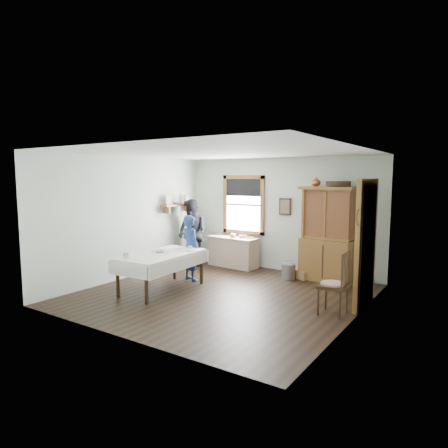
% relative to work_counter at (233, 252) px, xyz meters
% --- Properties ---
extents(room, '(5.01, 5.01, 2.70)m').
position_rel_work_counter_xyz_m(room, '(1.11, -2.16, 0.97)').
color(room, black).
rests_on(room, ground).
extents(window, '(1.18, 0.07, 1.48)m').
position_rel_work_counter_xyz_m(window, '(0.11, 0.30, 1.26)').
color(window, white).
rests_on(window, room).
extents(doorway, '(0.09, 1.14, 2.22)m').
position_rel_work_counter_xyz_m(doorway, '(3.57, -1.31, 0.79)').
color(doorway, '#443D31').
rests_on(doorway, room).
extents(wall_shelf, '(0.24, 1.00, 0.44)m').
position_rel_work_counter_xyz_m(wall_shelf, '(-1.26, -0.63, 1.20)').
color(wall_shelf, olive).
rests_on(wall_shelf, room).
extents(framed_picture, '(0.30, 0.04, 0.40)m').
position_rel_work_counter_xyz_m(framed_picture, '(1.26, 0.30, 1.17)').
color(framed_picture, '#301E10').
rests_on(framed_picture, room).
extents(rug_beater, '(0.01, 0.27, 0.27)m').
position_rel_work_counter_xyz_m(rug_beater, '(3.56, -1.86, 1.34)').
color(rug_beater, black).
rests_on(rug_beater, room).
extents(work_counter, '(1.35, 0.61, 0.75)m').
position_rel_work_counter_xyz_m(work_counter, '(0.00, 0.00, 0.00)').
color(work_counter, tan).
rests_on(work_counter, room).
extents(china_hutch, '(1.24, 0.66, 2.04)m').
position_rel_work_counter_xyz_m(china_hutch, '(2.42, -0.02, 0.65)').
color(china_hutch, olive).
rests_on(china_hutch, room).
extents(dining_table, '(1.08, 1.90, 0.74)m').
position_rel_work_counter_xyz_m(dining_table, '(-0.05, -2.57, -0.01)').
color(dining_table, white).
rests_on(dining_table, room).
extents(spindle_chair, '(0.51, 0.51, 1.05)m').
position_rel_work_counter_xyz_m(spindle_chair, '(3.26, -2.09, 0.15)').
color(spindle_chair, '#301E10').
rests_on(spindle_chair, room).
extents(pail, '(0.37, 0.37, 0.33)m').
position_rel_work_counter_xyz_m(pail, '(1.67, -0.34, -0.21)').
color(pail, gray).
rests_on(pail, room).
extents(wicker_basket, '(0.36, 0.32, 0.18)m').
position_rel_work_counter_xyz_m(wicker_basket, '(1.95, -0.19, -0.29)').
color(wicker_basket, '#A17B49').
rests_on(wicker_basket, room).
extents(woman_blue, '(0.56, 0.45, 1.33)m').
position_rel_work_counter_xyz_m(woman_blue, '(-0.05, -1.65, 0.29)').
color(woman_blue, navy).
rests_on(woman_blue, room).
extents(figure_dark, '(0.85, 0.72, 1.57)m').
position_rel_work_counter_xyz_m(figure_dark, '(-0.92, -0.48, 0.41)').
color(figure_dark, black).
rests_on(figure_dark, room).
extents(table_cup_a, '(0.15, 0.15, 0.09)m').
position_rel_work_counter_xyz_m(table_cup_a, '(-0.31, -3.26, 0.41)').
color(table_cup_a, silver).
rests_on(table_cup_a, dining_table).
extents(table_cup_b, '(0.10, 0.10, 0.09)m').
position_rel_work_counter_xyz_m(table_cup_b, '(0.18, -1.94, 0.41)').
color(table_cup_b, silver).
rests_on(table_cup_b, dining_table).
extents(table_bowl, '(0.25, 0.25, 0.05)m').
position_rel_work_counter_xyz_m(table_bowl, '(-0.16, -2.50, 0.39)').
color(table_bowl, silver).
rests_on(table_bowl, dining_table).
extents(counter_book, '(0.16, 0.21, 0.02)m').
position_rel_work_counter_xyz_m(counter_book, '(0.35, 0.11, 0.39)').
color(counter_book, brown).
rests_on(counter_book, work_counter).
extents(counter_bowl, '(0.22, 0.22, 0.06)m').
position_rel_work_counter_xyz_m(counter_bowl, '(0.24, 0.06, 0.41)').
color(counter_bowl, silver).
rests_on(counter_bowl, work_counter).
extents(shelf_bowl, '(0.22, 0.22, 0.05)m').
position_rel_work_counter_xyz_m(shelf_bowl, '(-1.26, -0.61, 1.22)').
color(shelf_bowl, silver).
rests_on(shelf_bowl, wall_shelf).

